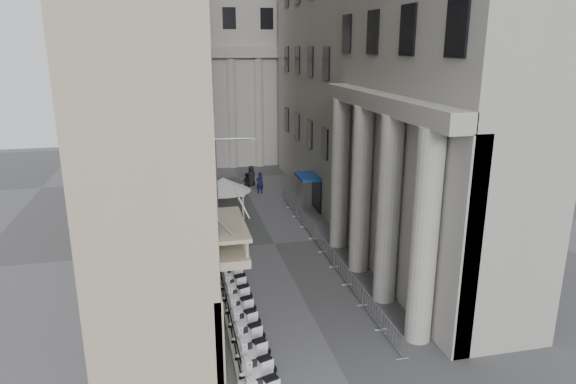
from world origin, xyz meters
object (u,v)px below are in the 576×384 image
object	(u,v)px
pedestrian_b	(247,182)
info_kiosk	(223,223)
security_tent	(221,184)
street_lamp	(221,190)
pedestrian_a	(260,183)

from	to	relation	value
pedestrian_b	info_kiosk	bearing A→B (deg)	90.81
info_kiosk	security_tent	bearing A→B (deg)	96.38
street_lamp	security_tent	bearing A→B (deg)	87.60
street_lamp	info_kiosk	bearing A→B (deg)	87.62
info_kiosk	street_lamp	bearing A→B (deg)	-83.59
security_tent	pedestrian_a	bearing A→B (deg)	58.12
street_lamp	pedestrian_a	world-z (taller)	street_lamp
info_kiosk	pedestrian_a	size ratio (longest dim) A/B	0.82
security_tent	street_lamp	world-z (taller)	street_lamp
pedestrian_a	pedestrian_b	xyz separation A→B (m)	(-1.06, 1.25, -0.15)
security_tent	pedestrian_b	bearing A→B (deg)	68.69
security_tent	pedestrian_a	distance (m)	8.08
pedestrian_a	pedestrian_b	world-z (taller)	pedestrian_a
security_tent	pedestrian_a	size ratio (longest dim) A/B	2.12
info_kiosk	pedestrian_b	xyz separation A→B (m)	(3.37, 11.12, 0.02)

